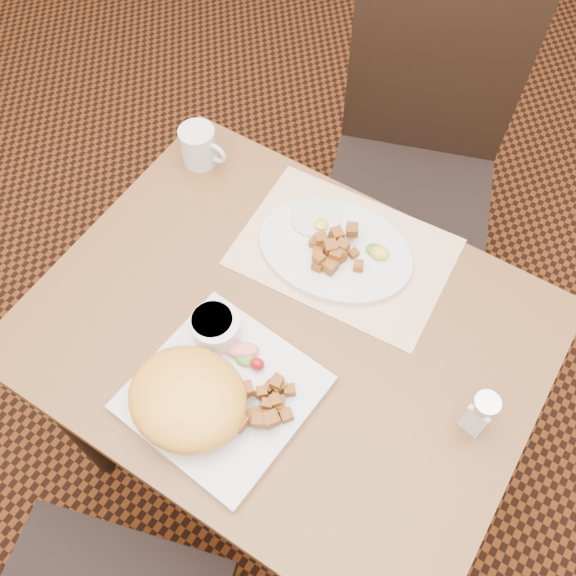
{
  "coord_description": "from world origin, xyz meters",
  "views": [
    {
      "loc": [
        0.29,
        -0.44,
        1.79
      ],
      "look_at": [
        -0.02,
        0.04,
        0.82
      ],
      "focal_mm": 40.0,
      "sensor_mm": 36.0,
      "label": 1
    }
  ],
  "objects_px": {
    "plate_square": "(223,393)",
    "salt_shaker": "(480,413)",
    "plate_oval": "(335,250)",
    "coffee_mug": "(199,146)",
    "table": "(285,354)",
    "chair_far": "(416,157)"
  },
  "relations": [
    {
      "from": "plate_oval",
      "to": "chair_far",
      "type": "bearing_deg",
      "value": 93.65
    },
    {
      "from": "table",
      "to": "plate_square",
      "type": "height_order",
      "value": "plate_square"
    },
    {
      "from": "table",
      "to": "plate_oval",
      "type": "bearing_deg",
      "value": 91.86
    },
    {
      "from": "salt_shaker",
      "to": "plate_oval",
      "type": "bearing_deg",
      "value": 154.82
    },
    {
      "from": "plate_oval",
      "to": "coffee_mug",
      "type": "distance_m",
      "value": 0.37
    },
    {
      "from": "chair_far",
      "to": "plate_square",
      "type": "xyz_separation_m",
      "value": [
        0.02,
        -0.85,
        0.22
      ]
    },
    {
      "from": "table",
      "to": "salt_shaker",
      "type": "relative_size",
      "value": 9.0
    },
    {
      "from": "coffee_mug",
      "to": "plate_oval",
      "type": "bearing_deg",
      "value": -8.62
    },
    {
      "from": "chair_far",
      "to": "salt_shaker",
      "type": "height_order",
      "value": "chair_far"
    },
    {
      "from": "chair_far",
      "to": "coffee_mug",
      "type": "relative_size",
      "value": 9.02
    },
    {
      "from": "coffee_mug",
      "to": "table",
      "type": "bearing_deg",
      "value": -33.84
    },
    {
      "from": "chair_far",
      "to": "plate_square",
      "type": "distance_m",
      "value": 0.88
    },
    {
      "from": "salt_shaker",
      "to": "plate_square",
      "type": "bearing_deg",
      "value": -154.48
    },
    {
      "from": "table",
      "to": "chair_far",
      "type": "relative_size",
      "value": 0.93
    },
    {
      "from": "table",
      "to": "plate_oval",
      "type": "relative_size",
      "value": 2.96
    },
    {
      "from": "plate_square",
      "to": "salt_shaker",
      "type": "xyz_separation_m",
      "value": [
        0.38,
        0.18,
        0.04
      ]
    },
    {
      "from": "table",
      "to": "coffee_mug",
      "type": "height_order",
      "value": "coffee_mug"
    },
    {
      "from": "plate_oval",
      "to": "plate_square",
      "type": "bearing_deg",
      "value": -92.34
    },
    {
      "from": "chair_far",
      "to": "salt_shaker",
      "type": "distance_m",
      "value": 0.82
    },
    {
      "from": "table",
      "to": "plate_oval",
      "type": "distance_m",
      "value": 0.23
    },
    {
      "from": "plate_oval",
      "to": "salt_shaker",
      "type": "distance_m",
      "value": 0.41
    },
    {
      "from": "chair_far",
      "to": "plate_oval",
      "type": "height_order",
      "value": "chair_far"
    }
  ]
}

